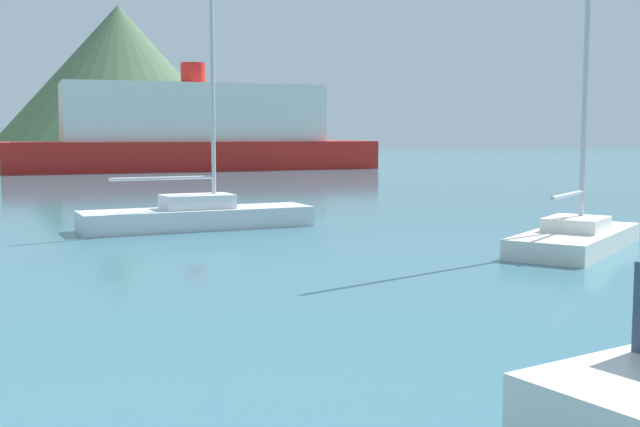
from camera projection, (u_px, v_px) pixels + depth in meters
sailboat_inner at (198, 215)px, 23.19m from camera, size 6.71×1.84×6.84m
sailboat_outer at (576, 232)px, 18.97m from camera, size 5.27×4.28×10.02m
ferry_distant at (194, 132)px, 60.12m from camera, size 27.48×8.81×7.94m
hill_central at (119, 81)px, 96.58m from camera, size 32.08×32.08×17.96m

